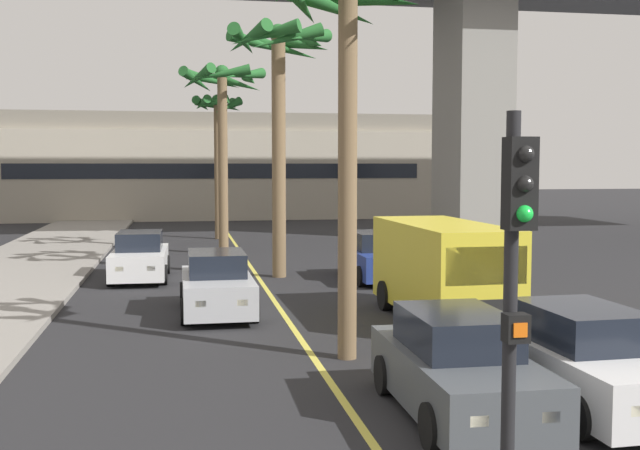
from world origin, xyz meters
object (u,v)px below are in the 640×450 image
(traffic_light_median_near, at_px, (514,290))
(palm_tree_far_median, at_px, (279,74))
(car_queue_fifth, at_px, (458,368))
(palm_tree_farthest_median, at_px, (349,37))
(car_queue_front, at_px, (585,361))
(car_queue_second, at_px, (217,285))
(car_queue_third, at_px, (140,258))
(car_queue_fourth, at_px, (376,258))
(delivery_van, at_px, (442,268))
(palm_tree_near_median, at_px, (217,124))
(palm_tree_mid_median, at_px, (223,102))

(traffic_light_median_near, distance_m, palm_tree_far_median, 19.91)
(car_queue_fifth, relative_size, palm_tree_farthest_median, 0.55)
(palm_tree_farthest_median, bearing_deg, car_queue_front, -50.73)
(car_queue_second, bearing_deg, car_queue_third, 109.34)
(car_queue_fourth, distance_m, palm_tree_far_median, 6.82)
(car_queue_second, distance_m, traffic_light_median_near, 13.72)
(delivery_van, height_order, palm_tree_near_median, palm_tree_near_median)
(car_queue_third, height_order, delivery_van, delivery_van)
(car_queue_front, relative_size, palm_tree_mid_median, 0.53)
(car_queue_fifth, xyz_separation_m, palm_tree_mid_median, (-2.27, 21.72, 5.63))
(car_queue_fourth, bearing_deg, car_queue_third, 169.41)
(car_queue_front, height_order, car_queue_fourth, same)
(palm_tree_mid_median, bearing_deg, car_queue_second, -93.98)
(delivery_van, xyz_separation_m, palm_tree_near_median, (-4.33, 21.66, 4.50))
(car_queue_fifth, xyz_separation_m, delivery_van, (2.13, 6.82, 0.57))
(car_queue_third, bearing_deg, car_queue_second, -70.66)
(car_queue_fifth, relative_size, delivery_van, 0.78)
(traffic_light_median_near, distance_m, palm_tree_farthest_median, 9.12)
(car_queue_front, distance_m, car_queue_second, 10.09)
(car_queue_second, relative_size, delivery_van, 0.78)
(palm_tree_far_median, relative_size, palm_tree_farthest_median, 1.11)
(car_queue_second, distance_m, palm_tree_near_median, 20.49)
(car_queue_front, distance_m, car_queue_fifth, 2.07)
(car_queue_third, distance_m, palm_tree_farthest_median, 13.33)
(delivery_van, height_order, palm_tree_mid_median, palm_tree_mid_median)
(car_queue_fourth, distance_m, traffic_light_median_near, 18.77)
(car_queue_front, distance_m, palm_tree_near_median, 29.21)
(traffic_light_median_near, distance_m, palm_tree_mid_median, 26.78)
(car_queue_fourth, bearing_deg, palm_tree_far_median, 158.91)
(palm_tree_far_median, bearing_deg, car_queue_fourth, -21.09)
(car_queue_third, xyz_separation_m, delivery_van, (7.51, -8.14, 0.57))
(car_queue_third, height_order, car_queue_fourth, same)
(car_queue_fourth, xyz_separation_m, palm_tree_farthest_median, (-3.09, -9.89, 5.42))
(car_queue_third, height_order, car_queue_fifth, same)
(traffic_light_median_near, bearing_deg, palm_tree_farthest_median, 87.09)
(traffic_light_median_near, height_order, palm_tree_mid_median, palm_tree_mid_median)
(traffic_light_median_near, bearing_deg, palm_tree_far_median, 88.52)
(car_queue_fourth, bearing_deg, car_queue_fifth, -99.27)
(car_queue_fifth, bearing_deg, palm_tree_farthest_median, 103.63)
(palm_tree_near_median, distance_m, palm_tree_mid_median, 6.79)
(palm_tree_near_median, xyz_separation_m, palm_tree_farthest_median, (1.32, -24.84, 0.36))
(delivery_van, bearing_deg, car_queue_fifth, -107.31)
(car_queue_front, xyz_separation_m, car_queue_fourth, (0.14, 13.51, 0.00))
(traffic_light_median_near, relative_size, palm_tree_mid_median, 0.53)
(palm_tree_near_median, relative_size, palm_tree_farthest_median, 0.96)
(car_queue_second, distance_m, delivery_van, 5.64)
(palm_tree_near_median, relative_size, palm_tree_mid_median, 0.92)
(car_queue_third, bearing_deg, traffic_light_median_near, -78.34)
(car_queue_fifth, height_order, palm_tree_near_median, palm_tree_near_median)
(palm_tree_mid_median, bearing_deg, delivery_van, -73.58)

